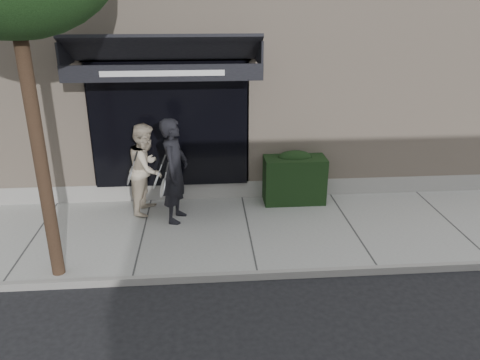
{
  "coord_description": "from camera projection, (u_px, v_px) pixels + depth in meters",
  "views": [
    {
      "loc": [
        -0.79,
        -7.99,
        4.27
      ],
      "look_at": [
        -0.11,
        0.6,
        0.89
      ],
      "focal_mm": 35.0,
      "sensor_mm": 36.0,
      "label": 1
    }
  ],
  "objects": [
    {
      "name": "sidewalk",
      "position": [
        248.0,
        231.0,
        9.01
      ],
      "size": [
        20.0,
        3.0,
        0.12
      ],
      "primitive_type": "cube",
      "color": "gray",
      "rests_on": "ground"
    },
    {
      "name": "pedestrian_front",
      "position": [
        175.0,
        171.0,
        8.99
      ],
      "size": [
        0.75,
        0.94,
        2.07
      ],
      "color": "black",
      "rests_on": "sidewalk"
    },
    {
      "name": "building_facade",
      "position": [
        231.0,
        58.0,
        12.63
      ],
      "size": [
        14.3,
        8.04,
        5.64
      ],
      "color": "#C2AB94",
      "rests_on": "ground"
    },
    {
      "name": "curb",
      "position": [
        258.0,
        275.0,
        7.57
      ],
      "size": [
        20.0,
        0.1,
        0.14
      ],
      "primitive_type": "cube",
      "color": "gray",
      "rests_on": "ground"
    },
    {
      "name": "pedestrian_back",
      "position": [
        147.0,
        168.0,
        9.42
      ],
      "size": [
        0.88,
        1.03,
        1.85
      ],
      "color": "beige",
      "rests_on": "sidewalk"
    },
    {
      "name": "ground",
      "position": [
        248.0,
        234.0,
        9.03
      ],
      "size": [
        80.0,
        80.0,
        0.0
      ],
      "primitive_type": "plane",
      "color": "black",
      "rests_on": "ground"
    },
    {
      "name": "hedge",
      "position": [
        294.0,
        177.0,
        10.03
      ],
      "size": [
        1.3,
        0.7,
        1.14
      ],
      "color": "black",
      "rests_on": "sidewalk"
    }
  ]
}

